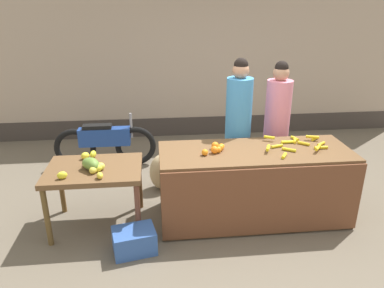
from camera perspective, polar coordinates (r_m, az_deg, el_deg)
The scene contains 12 objects.
ground_plane at distance 4.62m, azimuth 4.96°, elevation -11.31°, with size 24.00×24.00×0.00m, color #665B4C.
market_wall_back at distance 7.05m, azimuth 0.51°, elevation 12.98°, with size 8.46×0.23×2.96m.
fruit_stall_counter at distance 4.46m, azimuth 9.66°, elevation -6.27°, with size 2.24×0.86×0.88m.
side_table_wooden at distance 4.28m, azimuth -15.05°, elevation -4.71°, with size 1.06×0.77×0.75m.
banana_bunch_pile at distance 4.51m, azimuth 16.19°, elevation 0.01°, with size 0.81×0.64×0.07m.
orange_pile at distance 4.18m, azimuth 3.71°, elevation -0.70°, with size 0.29×0.25×0.09m.
mango_papaya_pile at distance 4.18m, azimuth -15.57°, elevation -3.13°, with size 0.50×0.68×0.14m.
vendor_woman_blue_shirt at distance 4.86m, azimuth 7.23°, elevation 2.55°, with size 0.34×0.34×1.85m.
vendor_woman_pink_shirt at distance 5.10m, azimuth 13.11°, elevation 2.71°, with size 0.34×0.34×1.79m.
parked_motorcycle at distance 5.93m, azimuth -13.49°, elevation 0.20°, with size 1.60×0.18×0.88m.
produce_crate at distance 4.03m, azimuth -9.06°, elevation -14.75°, with size 0.44×0.32×0.26m, color #3359A5.
produce_sack at distance 5.14m, azimuth -4.67°, elevation -4.36°, with size 0.36×0.30×0.52m, color tan.
Camera 1 is at (-0.80, -3.80, 2.50)m, focal length 33.96 mm.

